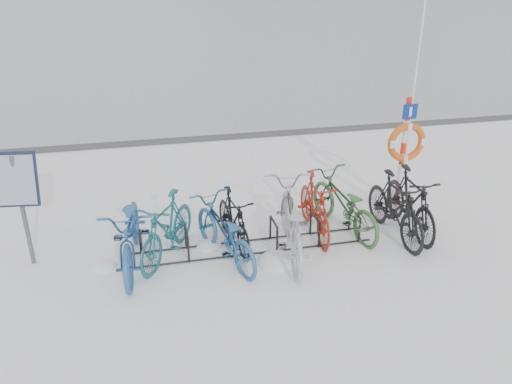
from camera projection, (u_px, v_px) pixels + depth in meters
name	position (u px, v px, depth m)	size (l,w,h in m)	color
ground	(253.00, 248.00, 8.31)	(900.00, 900.00, 0.00)	white
quay_edge	(205.00, 139.00, 13.55)	(400.00, 0.25, 0.10)	#3F3F42
bike_rack	(253.00, 238.00, 8.24)	(4.00, 0.48, 0.46)	black
info_board	(17.00, 186.00, 7.32)	(0.64, 0.31, 1.85)	#595B5E
lifebuoy_station	(406.00, 142.00, 9.27)	(0.75, 0.22, 3.89)	red
bike_0	(131.00, 230.00, 7.66)	(0.76, 2.19, 1.15)	#275693
bike_1	(167.00, 226.00, 7.86)	(0.50, 1.79, 1.07)	#175B64
bike_2	(224.00, 230.00, 7.81)	(0.67, 1.92, 1.01)	#245A8D
bike_3	(233.00, 218.00, 8.25)	(0.45, 1.61, 0.97)	black
bike_4	(291.00, 219.00, 7.96)	(0.78, 2.25, 1.18)	#A4A6AC
bike_5	(315.00, 205.00, 8.59)	(0.51, 1.79, 1.08)	maroon
bike_6	(344.00, 202.00, 8.72)	(0.70, 2.00, 1.05)	#325F32
bike_7	(395.00, 206.00, 8.48)	(0.53, 1.88, 1.13)	black
bike_8	(411.00, 200.00, 8.68)	(0.53, 1.89, 1.14)	black
snow_drifts	(277.00, 246.00, 8.37)	(5.46, 1.86, 0.23)	white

